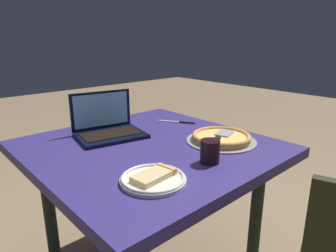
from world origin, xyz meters
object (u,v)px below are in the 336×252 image
(table_knife, at_px, (180,122))
(drink_cup, at_px, (210,151))
(pizza_tray, at_px, (221,138))
(dining_table, at_px, (150,161))
(laptop, at_px, (108,127))
(pizza_plate, at_px, (153,178))

(table_knife, bearing_deg, drink_cup, 56.99)
(pizza_tray, distance_m, drink_cup, 0.27)
(dining_table, distance_m, table_knife, 0.42)
(drink_cup, bearing_deg, dining_table, -81.74)
(laptop, distance_m, drink_cup, 0.60)
(pizza_plate, height_order, table_knife, pizza_plate)
(pizza_plate, relative_size, drink_cup, 2.47)
(laptop, relative_size, pizza_plate, 1.57)
(pizza_plate, height_order, pizza_tray, pizza_tray)
(pizza_tray, bearing_deg, dining_table, -35.12)
(laptop, xyz_separation_m, pizza_plate, (0.16, 0.57, -0.03))
(dining_table, distance_m, pizza_plate, 0.40)
(laptop, distance_m, pizza_tray, 0.58)
(laptop, relative_size, pizza_tray, 1.09)
(dining_table, distance_m, pizza_tray, 0.37)
(laptop, height_order, pizza_tray, laptop)
(pizza_tray, bearing_deg, drink_cup, 28.16)
(pizza_tray, xyz_separation_m, drink_cup, (0.24, 0.13, 0.03))
(laptop, height_order, table_knife, laptop)
(pizza_tray, relative_size, drink_cup, 3.59)
(table_knife, bearing_deg, dining_table, 24.81)
(table_knife, relative_size, drink_cup, 2.13)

